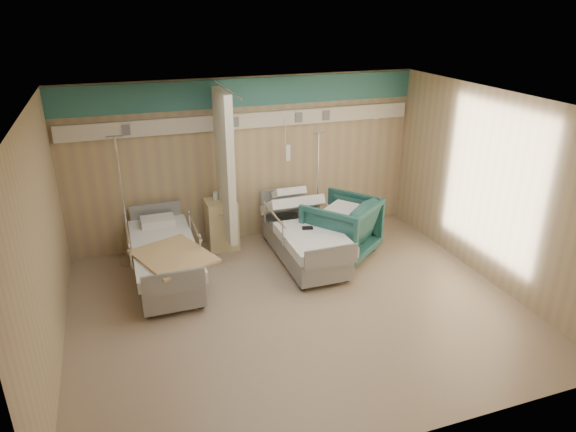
{
  "coord_description": "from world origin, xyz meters",
  "views": [
    {
      "loc": [
        -2.09,
        -5.67,
        3.91
      ],
      "look_at": [
        0.08,
        0.6,
        1.12
      ],
      "focal_mm": 32.0,
      "sensor_mm": 36.0,
      "label": 1
    }
  ],
  "objects": [
    {
      "name": "toiletry_bag",
      "position": [
        -0.42,
        2.11,
        0.91
      ],
      "size": [
        0.24,
        0.19,
        0.11
      ],
      "primitive_type": "cube",
      "rotation": [
        0.0,
        0.0,
        -0.28
      ],
      "color": "black",
      "rests_on": "bedside_cabinet"
    },
    {
      "name": "white_cup",
      "position": [
        -0.61,
        2.28,
        0.91
      ],
      "size": [
        0.11,
        0.11,
        0.13
      ],
      "primitive_type": "cylinder",
      "rotation": [
        0.0,
        0.0,
        0.31
      ],
      "color": "white",
      "rests_on": "bedside_cabinet"
    },
    {
      "name": "ground",
      "position": [
        0.0,
        0.0,
        0.0
      ],
      "size": [
        6.0,
        5.0,
        0.0
      ],
      "primitive_type": "cube",
      "color": "gray",
      "rests_on": "ground"
    },
    {
      "name": "visitor_armchair",
      "position": [
        1.25,
        1.31,
        0.48
      ],
      "size": [
        1.47,
        1.48,
        0.97
      ],
      "primitive_type": "imported",
      "rotation": [
        0.0,
        0.0,
        3.8
      ],
      "color": "#1F4F4C",
      "rests_on": "ground"
    },
    {
      "name": "tan_blanket",
      "position": [
        -1.52,
        0.84,
        0.65
      ],
      "size": [
        1.2,
        1.33,
        0.04
      ],
      "primitive_type": "cube",
      "rotation": [
        0.0,
        0.0,
        0.38
      ],
      "color": "tan",
      "rests_on": "bed_left"
    },
    {
      "name": "bedside_cabinet",
      "position": [
        -0.55,
        2.2,
        0.42
      ],
      "size": [
        0.5,
        0.48,
        0.85
      ],
      "primitive_type": "cube",
      "color": "#D3C184",
      "rests_on": "ground"
    },
    {
      "name": "bed_left",
      "position": [
        -1.6,
        1.3,
        0.32
      ],
      "size": [
        1.0,
        2.16,
        0.63
      ],
      "primitive_type": null,
      "color": "white",
      "rests_on": "ground"
    },
    {
      "name": "iv_stand_left",
      "position": [
        -2.08,
        2.13,
        0.43
      ],
      "size": [
        0.37,
        0.37,
        2.09
      ],
      "rotation": [
        0.0,
        0.0,
        0.04
      ],
      "color": "silver",
      "rests_on": "ground"
    },
    {
      "name": "waffle_blanket",
      "position": [
        1.26,
        1.26,
        1.0
      ],
      "size": [
        0.73,
        0.72,
        0.06
      ],
      "primitive_type": "cube",
      "rotation": [
        0.0,
        0.0,
        3.82
      ],
      "color": "silver",
      "rests_on": "visitor_armchair"
    },
    {
      "name": "room_walls",
      "position": [
        -0.03,
        0.25,
        1.86
      ],
      "size": [
        6.04,
        5.04,
        2.82
      ],
      "color": "tan",
      "rests_on": "ground"
    },
    {
      "name": "call_remote",
      "position": [
        0.58,
        1.12,
        0.65
      ],
      "size": [
        0.18,
        0.11,
        0.04
      ],
      "primitive_type": "cube",
      "rotation": [
        0.0,
        0.0,
        -0.22
      ],
      "color": "black",
      "rests_on": "bed_right"
    },
    {
      "name": "iv_stand_right",
      "position": [
        1.1,
        2.01,
        0.39
      ],
      "size": [
        0.34,
        0.34,
        1.92
      ],
      "rotation": [
        0.0,
        0.0,
        -0.27
      ],
      "color": "silver",
      "rests_on": "ground"
    },
    {
      "name": "bed_right",
      "position": [
        0.6,
        1.3,
        0.32
      ],
      "size": [
        1.0,
        2.16,
        0.63
      ],
      "primitive_type": null,
      "color": "white",
      "rests_on": "ground"
    }
  ]
}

